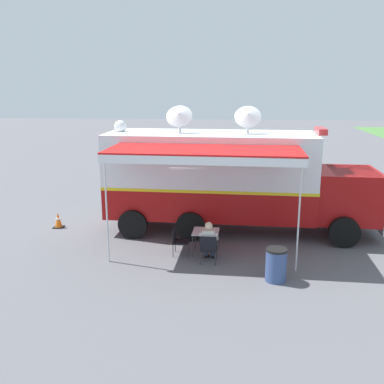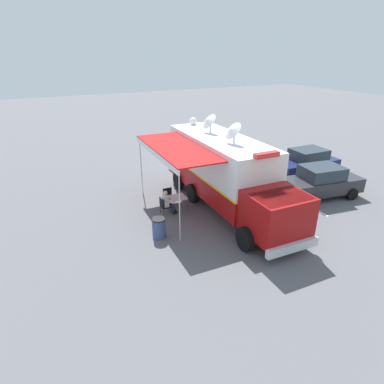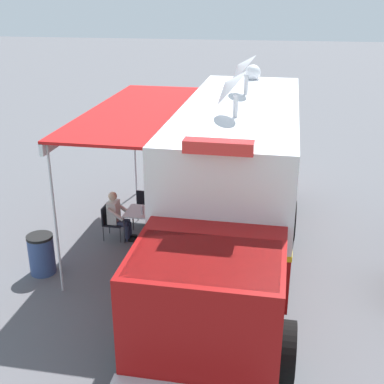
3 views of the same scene
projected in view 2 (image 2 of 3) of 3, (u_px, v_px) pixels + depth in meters
The scene contains 12 objects.
ground_plane at pixel (218, 201), 17.14m from camera, with size 100.00×100.00×0.00m, color #5B5B60.
lot_stripe at pixel (294, 197), 17.56m from camera, with size 0.12×4.80×0.01m, color silver.
command_truck at pixel (226, 171), 15.72m from camera, with size 5.05×9.57×4.53m.
folding_table at pixel (178, 198), 15.91m from camera, with size 0.83×0.83×0.73m.
water_bottle at pixel (180, 196), 15.73m from camera, with size 0.07×0.07×0.22m.
folding_chair_at_table at pixel (164, 205), 15.55m from camera, with size 0.50×0.50×0.87m.
folding_chair_beside_table at pixel (168, 195), 16.60m from camera, with size 0.50×0.50×0.87m.
seated_responder at pixel (167, 202), 15.56m from camera, with size 0.67×0.56×1.25m.
trash_bin at pixel (159, 228), 13.64m from camera, with size 0.57×0.57×0.91m.
traffic_cone at pixel (172, 167), 21.45m from camera, with size 0.36×0.36×0.58m.
car_behind_truck at pixel (322, 182), 17.37m from camera, with size 4.41×2.46×1.76m.
car_far_corner at pixel (306, 163), 20.29m from camera, with size 4.26×2.13×1.76m.
Camera 2 is at (8.21, 13.21, 7.36)m, focal length 29.91 mm.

